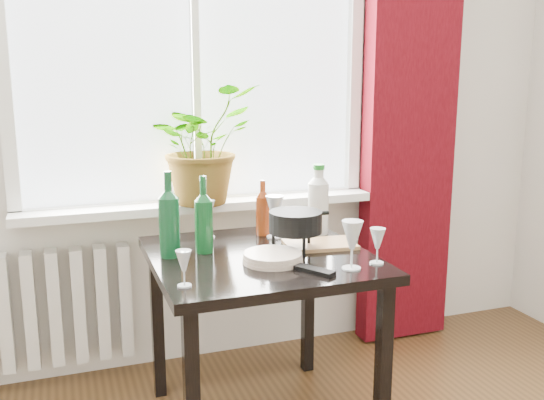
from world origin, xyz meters
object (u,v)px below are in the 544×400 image
object	(u,v)px
potted_plant	(202,144)
wine_bottle_left	(169,214)
wineglass_far_right	(377,246)
tv_remote	(314,271)
cutting_board	(320,244)
cleaning_bottle	(318,198)
wineglass_back_left	(207,219)
bottle_amber	(263,207)
wineglass_back_center	(275,216)
plate_stack	(273,257)
radiator	(43,309)
wine_bottle_right	(204,214)
wineglass_front_left	(184,268)
table	(260,276)
fondue_pot	(295,231)
wineglass_front_right	(352,244)

from	to	relation	value
potted_plant	wine_bottle_left	world-z (taller)	potted_plant
wineglass_far_right	tv_remote	bearing A→B (deg)	-175.70
potted_plant	cutting_board	distance (m)	0.75
cleaning_bottle	wineglass_back_left	distance (m)	0.50
bottle_amber	wineglass_back_center	xyz separation A→B (m)	(0.03, -0.06, -0.03)
tv_remote	plate_stack	bearing A→B (deg)	88.70
radiator	cutting_board	xyz separation A→B (m)	(1.12, -0.61, 0.37)
wine_bottle_right	cutting_board	xyz separation A→B (m)	(0.47, -0.08, -0.15)
radiator	wine_bottle_right	size ratio (longest dim) A/B	2.55
potted_plant	wine_bottle_right	world-z (taller)	potted_plant
potted_plant	bottle_amber	distance (m)	0.43
cleaning_bottle	cutting_board	distance (m)	0.26
wine_bottle_right	wineglass_back_center	bearing A→B (deg)	18.43
wineglass_back_center	wineglass_front_left	distance (m)	0.70
table	wine_bottle_left	size ratio (longest dim) A/B	2.46
potted_plant	plate_stack	world-z (taller)	potted_plant
wineglass_front_left	cleaning_bottle	bearing A→B (deg)	34.55
fondue_pot	tv_remote	world-z (taller)	fondue_pot
wineglass_front_right	tv_remote	bearing A→B (deg)	177.61
wine_bottle_right	wineglass_far_right	size ratio (longest dim) A/B	2.22
wineglass_front_right	radiator	bearing A→B (deg)	140.20
potted_plant	wineglass_front_left	world-z (taller)	potted_plant
bottle_amber	wineglass_far_right	world-z (taller)	bottle_amber
wine_bottle_left	wineglass_front_right	world-z (taller)	wine_bottle_left
fondue_pot	wine_bottle_right	bearing A→B (deg)	162.73
wine_bottle_right	wineglass_front_left	distance (m)	0.42
radiator	fondue_pot	world-z (taller)	fondue_pot
cleaning_bottle	wineglass_front_left	size ratio (longest dim) A/B	2.51
wine_bottle_left	wineglass_back_left	distance (m)	0.31
wineglass_back_left	cutting_board	distance (m)	0.51
wineglass_front_right	wineglass_far_right	size ratio (longest dim) A/B	1.33
bottle_amber	wineglass_front_left	xyz separation A→B (m)	(-0.47, -0.55, -0.06)
cutting_board	radiator	bearing A→B (deg)	151.52
radiator	table	distance (m)	1.09
radiator	wine_bottle_left	world-z (taller)	wine_bottle_left
potted_plant	fondue_pot	bearing A→B (deg)	-66.65
table	cleaning_bottle	distance (m)	0.48
bottle_amber	wineglass_back_center	size ratio (longest dim) A/B	1.30
wineglass_back_left	potted_plant	bearing A→B (deg)	80.48
wine_bottle_left	tv_remote	size ratio (longest dim) A/B	2.22
potted_plant	wineglass_back_left	world-z (taller)	potted_plant
table	tv_remote	size ratio (longest dim) A/B	5.45
wineglass_far_right	cutting_board	bearing A→B (deg)	110.32
radiator	potted_plant	size ratio (longest dim) A/B	1.45
table	wineglass_front_left	world-z (taller)	wineglass_front_left
potted_plant	wineglass_back_center	xyz separation A→B (m)	(0.24, -0.34, -0.29)
wineglass_back_left	fondue_pot	size ratio (longest dim) A/B	0.69
radiator	wineglass_front_left	world-z (taller)	wineglass_front_left
wineglass_front_right	bottle_amber	bearing A→B (deg)	104.89
potted_plant	fondue_pot	size ratio (longest dim) A/B	2.26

